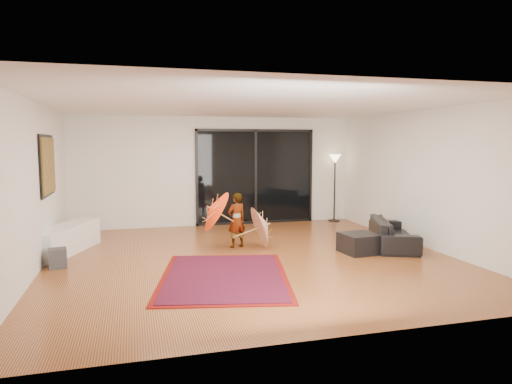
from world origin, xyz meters
name	(u,v)px	position (x,y,z in m)	size (l,w,h in m)	color
floor	(252,258)	(0.00, 0.00, 0.00)	(7.00, 7.00, 0.00)	#A9612E
ceiling	(252,105)	(0.00, 0.00, 2.70)	(7.00, 7.00, 0.00)	white
wall_back	(216,171)	(0.00, 3.50, 1.35)	(7.00, 7.00, 0.00)	silver
wall_front	(339,210)	(0.00, -3.50, 1.35)	(7.00, 7.00, 0.00)	silver
wall_left	(35,188)	(-3.50, 0.00, 1.35)	(7.00, 7.00, 0.00)	silver
wall_right	(425,179)	(3.50, 0.00, 1.35)	(7.00, 7.00, 0.00)	silver
sliding_door	(255,177)	(1.00, 3.47, 1.20)	(3.06, 0.07, 2.40)	black
painting	(48,165)	(-3.46, 1.00, 1.65)	(0.04, 1.28, 1.08)	black
media_console	(67,239)	(-3.25, 1.30, 0.26)	(0.46, 1.86, 0.52)	white
speaker	(58,258)	(-3.25, 0.22, 0.16)	(0.28, 0.28, 0.32)	#424244
persian_rug	(224,276)	(-0.71, -1.03, 0.01)	(2.42, 3.00, 0.02)	#630B08
sofa	(393,233)	(2.95, 0.18, 0.27)	(1.86, 0.73, 0.54)	black
ottoman	(360,243)	(2.04, -0.16, 0.18)	(0.64, 0.64, 0.37)	black
floor_lamp	(335,169)	(3.10, 3.25, 1.39)	(0.30, 0.30, 1.76)	black
child	(237,220)	(-0.08, 0.90, 0.54)	(0.39, 0.26, 1.08)	#999999
parasol_orange	(209,212)	(-0.63, 0.85, 0.73)	(0.59, 0.86, 0.89)	#F8390D
parasol_white	(268,222)	(0.52, 0.75, 0.50)	(0.53, 0.84, 0.90)	white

